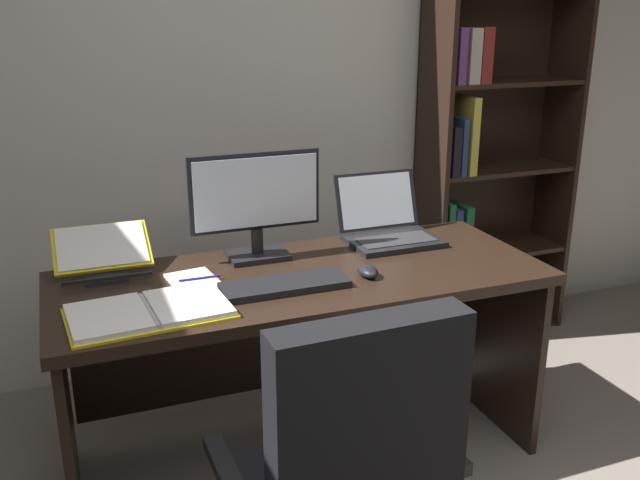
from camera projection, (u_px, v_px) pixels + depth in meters
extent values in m
cube|color=beige|center=(273.00, 90.00, 3.19)|extent=(4.99, 0.12, 2.54)
cube|color=black|center=(302.00, 278.00, 2.43)|extent=(1.71, 0.68, 0.04)
cube|color=black|center=(66.00, 419.00, 2.27)|extent=(0.03, 0.62, 0.71)
cube|color=black|center=(493.00, 337.00, 2.83)|extent=(0.03, 0.62, 0.71)
cube|color=black|center=(277.00, 329.00, 2.82)|extent=(1.59, 0.03, 0.50)
cube|color=black|center=(433.00, 131.00, 3.29)|extent=(0.02, 0.31, 2.15)
cube|color=black|center=(562.00, 122.00, 3.54)|extent=(0.02, 0.31, 2.15)
cube|color=black|center=(483.00, 122.00, 3.54)|extent=(0.77, 0.01, 2.15)
cube|color=black|center=(484.00, 323.00, 3.75)|extent=(0.72, 0.29, 0.02)
cube|color=navy|center=(438.00, 310.00, 3.56)|extent=(0.05, 0.20, 0.27)
cube|color=olive|center=(447.00, 302.00, 3.57)|extent=(0.04, 0.22, 0.34)
cube|color=#512D66|center=(454.00, 306.00, 3.60)|extent=(0.03, 0.22, 0.28)
cube|color=#195633|center=(465.00, 307.00, 3.60)|extent=(0.04, 0.17, 0.27)
cube|color=black|center=(475.00, 307.00, 3.63)|extent=(0.05, 0.19, 0.25)
cube|color=maroon|center=(483.00, 307.00, 3.65)|extent=(0.04, 0.18, 0.23)
cube|color=black|center=(490.00, 249.00, 3.62)|extent=(0.72, 0.29, 0.02)
cube|color=#195633|center=(441.00, 229.00, 3.42)|extent=(0.03, 0.20, 0.29)
cube|color=navy|center=(447.00, 230.00, 3.45)|extent=(0.04, 0.23, 0.26)
cube|color=#195633|center=(460.00, 230.00, 3.44)|extent=(0.04, 0.17, 0.27)
cube|color=black|center=(496.00, 169.00, 3.48)|extent=(0.72, 0.29, 0.02)
cube|color=black|center=(446.00, 149.00, 3.30)|extent=(0.04, 0.22, 0.24)
cube|color=navy|center=(456.00, 145.00, 3.29)|extent=(0.03, 0.18, 0.27)
cube|color=gold|center=(465.00, 135.00, 3.30)|extent=(0.04, 0.19, 0.36)
cube|color=black|center=(504.00, 82.00, 3.35)|extent=(0.72, 0.29, 0.02)
cube|color=#512D66|center=(454.00, 56.00, 3.14)|extent=(0.04, 0.17, 0.25)
cube|color=gray|center=(465.00, 55.00, 3.17)|extent=(0.06, 0.19, 0.24)
cube|color=maroon|center=(477.00, 55.00, 3.19)|extent=(0.06, 0.19, 0.25)
cube|color=black|center=(369.00, 433.00, 1.60)|extent=(0.48, 0.11, 0.57)
cube|color=black|center=(426.00, 432.00, 1.93)|extent=(0.06, 0.39, 0.04)
cube|color=black|center=(258.00, 255.00, 2.57)|extent=(0.22, 0.16, 0.02)
cylinder|color=black|center=(257.00, 241.00, 2.56)|extent=(0.04, 0.04, 0.09)
cube|color=black|center=(255.00, 191.00, 2.51)|extent=(0.49, 0.02, 0.28)
cube|color=silver|center=(257.00, 192.00, 2.49)|extent=(0.46, 0.00, 0.25)
cube|color=black|center=(394.00, 241.00, 2.72)|extent=(0.35, 0.25, 0.02)
cube|color=#2D2D30|center=(396.00, 239.00, 2.70)|extent=(0.30, 0.13, 0.00)
cube|color=black|center=(376.00, 200.00, 2.83)|extent=(0.35, 0.08, 0.22)
cube|color=silver|center=(377.00, 200.00, 2.82)|extent=(0.32, 0.07, 0.20)
cube|color=black|center=(285.00, 285.00, 2.29)|extent=(0.42, 0.15, 0.02)
ellipsoid|color=black|center=(368.00, 271.00, 2.39)|extent=(0.06, 0.10, 0.04)
cube|color=black|center=(106.00, 277.00, 2.37)|extent=(0.14, 0.12, 0.01)
cube|color=black|center=(107.00, 278.00, 2.33)|extent=(0.29, 0.01, 0.01)
cube|color=yellow|center=(102.00, 247.00, 2.44)|extent=(0.33, 0.20, 0.11)
cube|color=white|center=(102.00, 245.00, 2.43)|extent=(0.30, 0.18, 0.10)
cube|color=yellow|center=(108.00, 321.00, 2.05)|extent=(0.26, 0.30, 0.01)
cube|color=yellow|center=(189.00, 307.00, 2.14)|extent=(0.26, 0.30, 0.01)
cube|color=white|center=(108.00, 317.00, 2.04)|extent=(0.24, 0.29, 0.02)
cube|color=white|center=(188.00, 303.00, 2.14)|extent=(0.24, 0.29, 0.02)
cylinder|color=#B7B7BC|center=(149.00, 311.00, 2.09)|extent=(0.04, 0.26, 0.02)
cube|color=white|center=(194.00, 281.00, 2.34)|extent=(0.18, 0.23, 0.01)
cylinder|color=navy|center=(200.00, 278.00, 2.34)|extent=(0.14, 0.01, 0.01)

